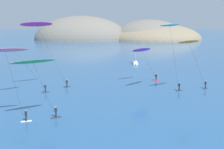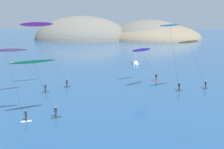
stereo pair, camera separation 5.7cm
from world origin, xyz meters
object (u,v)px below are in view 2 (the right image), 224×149
(sailboat_near, at_px, (135,62))
(kitesurfer_purple, at_px, (143,52))
(kitesurfer_green, at_px, (35,65))
(kitesurfer_pink, at_px, (7,56))
(kitesurfer_orange, at_px, (190,45))
(kitesurfer_magenta, at_px, (38,28))
(kitesurfer_yellow, at_px, (18,54))
(kitesurfer_cyan, at_px, (171,31))

(sailboat_near, height_order, kitesurfer_purple, kitesurfer_purple)
(kitesurfer_green, distance_m, kitesurfer_pink, 3.78)
(kitesurfer_orange, relative_size, kitesurfer_purple, 1.29)
(kitesurfer_orange, distance_m, kitesurfer_pink, 33.08)
(sailboat_near, xyz_separation_m, kitesurfer_purple, (0.21, -25.42, 6.34))
(kitesurfer_magenta, bearing_deg, kitesurfer_yellow, -121.21)
(kitesurfer_cyan, bearing_deg, kitesurfer_green, -144.99)
(kitesurfer_green, relative_size, kitesurfer_cyan, 0.67)
(kitesurfer_yellow, bearing_deg, kitesurfer_cyan, 4.52)
(sailboat_near, relative_size, kitesurfer_cyan, 0.44)
(kitesurfer_orange, height_order, kitesurfer_pink, kitesurfer_pink)
(kitesurfer_orange, relative_size, kitesurfer_yellow, 1.13)
(kitesurfer_magenta, bearing_deg, kitesurfer_pink, -87.58)
(kitesurfer_green, bearing_deg, kitesurfer_pink, -165.72)
(kitesurfer_green, bearing_deg, kitesurfer_purple, 55.21)
(kitesurfer_green, bearing_deg, kitesurfer_magenta, 103.81)
(kitesurfer_purple, bearing_deg, kitesurfer_magenta, -161.48)
(kitesurfer_orange, bearing_deg, kitesurfer_pink, -148.93)
(sailboat_near, distance_m, kitesurfer_pink, 54.59)
(kitesurfer_green, distance_m, kitesurfer_yellow, 14.18)
(kitesurfer_orange, xyz_separation_m, kitesurfer_pink, (-28.33, -17.07, 0.28))
(sailboat_near, height_order, kitesurfer_orange, kitesurfer_orange)
(kitesurfer_purple, relative_size, kitesurfer_yellow, 0.88)
(kitesurfer_magenta, bearing_deg, kitesurfer_cyan, -5.26)
(kitesurfer_cyan, bearing_deg, kitesurfer_yellow, -175.48)
(kitesurfer_orange, xyz_separation_m, kitesurfer_cyan, (-4.09, -1.61, 2.87))
(kitesurfer_cyan, bearing_deg, kitesurfer_pink, -147.47)
(sailboat_near, height_order, kitesurfer_magenta, kitesurfer_magenta)
(kitesurfer_pink, bearing_deg, sailboat_near, 68.49)
(kitesurfer_orange, distance_m, kitesurfer_cyan, 5.25)
(kitesurfer_purple, height_order, kitesurfer_yellow, kitesurfer_yellow)
(kitesurfer_pink, distance_m, kitesurfer_yellow, 13.81)
(kitesurfer_magenta, xyz_separation_m, kitesurfer_cyan, (24.99, -2.30, -0.32))
(kitesurfer_cyan, relative_size, kitesurfer_purple, 1.67)
(kitesurfer_magenta, height_order, kitesurfer_cyan, kitesurfer_magenta)
(kitesurfer_orange, bearing_deg, kitesurfer_purple, 137.65)
(kitesurfer_purple, height_order, kitesurfer_pink, kitesurfer_pink)
(sailboat_near, bearing_deg, kitesurfer_orange, -75.45)
(kitesurfer_magenta, height_order, kitesurfer_pink, kitesurfer_magenta)
(kitesurfer_magenta, relative_size, kitesurfer_green, 1.52)
(kitesurfer_green, bearing_deg, kitesurfer_orange, 33.03)
(kitesurfer_orange, xyz_separation_m, kitesurfer_green, (-24.93, -16.21, -1.13))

